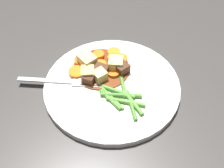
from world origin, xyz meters
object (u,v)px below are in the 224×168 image
(dinner_plate, at_px, (112,86))
(carrot_slice_1, at_px, (77,72))
(meat_chunk_1, at_px, (101,70))
(carrot_slice_4, at_px, (99,55))
(potato_chunk_0, at_px, (87,61))
(meat_chunk_2, at_px, (89,80))
(potato_chunk_1, at_px, (88,74))
(carrot_slice_6, at_px, (121,60))
(carrot_slice_3, at_px, (113,59))
(carrot_slice_2, at_px, (113,73))
(potato_chunk_3, at_px, (116,64))
(carrot_slice_0, at_px, (98,66))
(carrot_slice_7, at_px, (81,61))
(meat_chunk_0, at_px, (122,68))
(carrot_slice_5, at_px, (114,53))
(fork, at_px, (62,81))
(potato_chunk_2, at_px, (100,76))

(dinner_plate, bearing_deg, carrot_slice_1, 40.17)
(meat_chunk_1, bearing_deg, carrot_slice_4, -19.89)
(potato_chunk_0, relative_size, meat_chunk_2, 1.68)
(dinner_plate, bearing_deg, potato_chunk_1, 42.65)
(carrot_slice_6, bearing_deg, carrot_slice_3, 51.36)
(carrot_slice_1, relative_size, meat_chunk_2, 1.59)
(carrot_slice_2, xyz_separation_m, potato_chunk_3, (0.01, -0.01, 0.01))
(dinner_plate, distance_m, potato_chunk_0, 0.08)
(carrot_slice_1, relative_size, carrot_slice_4, 1.39)
(meat_chunk_2, bearing_deg, potato_chunk_1, -18.65)
(carrot_slice_1, xyz_separation_m, carrot_slice_4, (0.02, -0.06, 0.00))
(potato_chunk_0, distance_m, potato_chunk_1, 0.03)
(carrot_slice_0, height_order, carrot_slice_1, carrot_slice_0)
(meat_chunk_2, bearing_deg, carrot_slice_7, -9.42)
(carrot_slice_7, distance_m, meat_chunk_0, 0.09)
(potato_chunk_3, xyz_separation_m, meat_chunk_1, (0.00, 0.03, -0.00))
(carrot_slice_5, bearing_deg, carrot_slice_2, 150.81)
(carrot_slice_5, relative_size, meat_chunk_0, 1.06)
(carrot_slice_4, bearing_deg, carrot_slice_6, -134.26)
(carrot_slice_2, relative_size, potato_chunk_1, 1.03)
(dinner_plate, xyz_separation_m, carrot_slice_0, (0.05, 0.00, 0.01))
(potato_chunk_1, distance_m, fork, 0.06)
(potato_chunk_2, bearing_deg, dinner_plate, -144.13)
(carrot_slice_6, bearing_deg, carrot_slice_2, 128.47)
(carrot_slice_3, height_order, meat_chunk_2, meat_chunk_2)
(potato_chunk_1, relative_size, potato_chunk_2, 1.11)
(meat_chunk_2, bearing_deg, potato_chunk_3, -81.43)
(dinner_plate, relative_size, carrot_slice_4, 11.32)
(carrot_slice_4, distance_m, meat_chunk_0, 0.07)
(potato_chunk_1, bearing_deg, carrot_slice_3, -74.05)
(carrot_slice_0, bearing_deg, carrot_slice_7, 38.54)
(potato_chunk_0, bearing_deg, meat_chunk_1, -153.96)
(potato_chunk_1, relative_size, meat_chunk_2, 1.31)
(meat_chunk_0, distance_m, fork, 0.13)
(carrot_slice_2, distance_m, carrot_slice_6, 0.04)
(carrot_slice_0, relative_size, potato_chunk_0, 0.72)
(carrot_slice_5, distance_m, meat_chunk_2, 0.10)
(carrot_slice_0, bearing_deg, potato_chunk_3, -118.91)
(carrot_slice_3, bearing_deg, potato_chunk_3, 163.82)
(potato_chunk_1, bearing_deg, carrot_slice_5, -65.42)
(potato_chunk_0, bearing_deg, potato_chunk_2, -172.95)
(potato_chunk_0, bearing_deg, potato_chunk_3, -124.93)
(carrot_slice_0, distance_m, carrot_slice_4, 0.03)
(carrot_slice_2, distance_m, carrot_slice_4, 0.06)
(potato_chunk_0, distance_m, meat_chunk_2, 0.05)
(potato_chunk_2, bearing_deg, potato_chunk_3, -74.29)
(carrot_slice_3, height_order, carrot_slice_4, same)
(potato_chunk_0, relative_size, potato_chunk_3, 1.18)
(potato_chunk_0, bearing_deg, potato_chunk_1, 156.91)
(carrot_slice_5, xyz_separation_m, potato_chunk_3, (-0.04, 0.02, 0.01))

